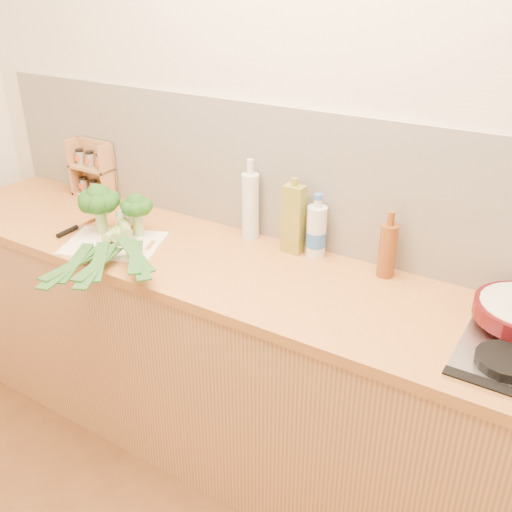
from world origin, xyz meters
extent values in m
plane|color=beige|center=(0.00, 1.50, 1.30)|extent=(3.50, 0.00, 3.50)
cube|color=silver|center=(0.00, 1.49, 1.17)|extent=(3.20, 0.02, 0.54)
cube|color=#BD824E|center=(0.00, 1.20, 0.43)|extent=(3.20, 0.60, 0.86)
cube|color=#B66A35|center=(0.00, 1.20, 0.88)|extent=(3.20, 0.62, 0.04)
cylinder|color=black|center=(0.87, 1.08, 0.93)|extent=(0.17, 0.17, 0.03)
cube|color=white|center=(-0.62, 1.08, 0.91)|extent=(0.45, 0.39, 0.01)
cylinder|color=#98B469|center=(-0.73, 1.13, 0.96)|extent=(0.05, 0.05, 0.09)
sphere|color=#163A10|center=(-0.73, 1.13, 1.07)|extent=(0.10, 0.10, 0.10)
sphere|color=#163A10|center=(-0.68, 1.13, 1.05)|extent=(0.08, 0.08, 0.08)
sphere|color=#163A10|center=(-0.70, 1.17, 1.05)|extent=(0.08, 0.08, 0.08)
sphere|color=#163A10|center=(-0.74, 1.18, 1.05)|extent=(0.08, 0.08, 0.08)
sphere|color=#163A10|center=(-0.77, 1.15, 1.05)|extent=(0.08, 0.08, 0.08)
sphere|color=#163A10|center=(-0.77, 1.11, 1.05)|extent=(0.08, 0.08, 0.08)
sphere|color=#163A10|center=(-0.74, 1.08, 1.05)|extent=(0.08, 0.08, 0.08)
sphere|color=#163A10|center=(-0.70, 1.09, 1.05)|extent=(0.08, 0.08, 0.08)
cylinder|color=#98B469|center=(-0.59, 1.19, 0.96)|extent=(0.04, 0.04, 0.09)
sphere|color=#163A10|center=(-0.59, 1.19, 1.05)|extent=(0.08, 0.08, 0.08)
sphere|color=#163A10|center=(-0.55, 1.19, 1.04)|extent=(0.06, 0.06, 0.06)
sphere|color=#163A10|center=(-0.56, 1.22, 1.04)|extent=(0.06, 0.06, 0.06)
sphere|color=#163A10|center=(-0.59, 1.23, 1.04)|extent=(0.06, 0.06, 0.06)
sphere|color=#163A10|center=(-0.62, 1.21, 1.04)|extent=(0.06, 0.06, 0.06)
sphere|color=#163A10|center=(-0.62, 1.18, 1.04)|extent=(0.06, 0.06, 0.06)
sphere|color=#163A10|center=(-0.59, 1.16, 1.04)|extent=(0.06, 0.06, 0.06)
sphere|color=#163A10|center=(-0.56, 1.16, 1.04)|extent=(0.06, 0.06, 0.06)
cylinder|color=white|center=(-0.68, 1.25, 0.93)|extent=(0.07, 0.13, 0.04)
cylinder|color=#7C9E4F|center=(-0.65, 1.12, 0.93)|extent=(0.08, 0.16, 0.04)
cube|color=#174018|center=(-0.57, 0.83, 0.93)|extent=(0.07, 0.30, 0.02)
cube|color=#174018|center=(-0.57, 0.81, 0.94)|extent=(0.14, 0.34, 0.01)
cube|color=#174018|center=(-0.58, 0.84, 0.94)|extent=(0.16, 0.27, 0.02)
cylinder|color=white|center=(-0.66, 1.21, 0.95)|extent=(0.08, 0.11, 0.04)
cylinder|color=#7C9E4F|center=(-0.61, 1.11, 0.95)|extent=(0.10, 0.13, 0.04)
cube|color=#174018|center=(-0.48, 0.86, 0.95)|extent=(0.13, 0.30, 0.02)
cube|color=#174018|center=(-0.47, 0.85, 0.95)|extent=(0.20, 0.32, 0.01)
cube|color=#174018|center=(-0.48, 0.87, 0.96)|extent=(0.21, 0.25, 0.02)
cylinder|color=white|center=(-0.67, 1.19, 0.97)|extent=(0.10, 0.09, 0.04)
cylinder|color=#7C9E4F|center=(-0.59, 1.12, 0.97)|extent=(0.12, 0.11, 0.04)
cube|color=#174018|center=(-0.37, 0.95, 0.97)|extent=(0.23, 0.25, 0.02)
cube|color=#174018|center=(-0.36, 0.94, 0.97)|extent=(0.30, 0.25, 0.01)
cube|color=#174018|center=(-0.38, 0.96, 0.97)|extent=(0.27, 0.17, 0.02)
cube|color=silver|center=(-0.87, 1.20, 0.90)|extent=(0.04, 0.17, 0.00)
cylinder|color=black|center=(-0.87, 1.06, 0.91)|extent=(0.03, 0.11, 0.02)
cube|color=#B3834C|center=(-1.09, 1.47, 1.04)|extent=(0.23, 0.01, 0.27)
cube|color=#B3834C|center=(-1.09, 1.43, 0.91)|extent=(0.23, 0.09, 0.01)
cube|color=#B3834C|center=(-1.09, 1.43, 1.05)|extent=(0.23, 0.09, 0.01)
cube|color=#B3834C|center=(-1.20, 1.43, 1.04)|extent=(0.01, 0.09, 0.27)
cube|color=#B3834C|center=(-0.98, 1.43, 1.04)|extent=(0.01, 0.09, 0.27)
cylinder|color=gray|center=(-1.16, 1.43, 0.95)|extent=(0.04, 0.04, 0.06)
cylinder|color=gray|center=(-1.09, 1.43, 0.95)|extent=(0.04, 0.04, 0.06)
cylinder|color=gray|center=(-1.02, 1.43, 0.95)|extent=(0.04, 0.04, 0.06)
cylinder|color=gray|center=(-1.16, 1.43, 1.09)|extent=(0.04, 0.04, 0.06)
cylinder|color=gray|center=(-1.09, 1.43, 1.09)|extent=(0.04, 0.04, 0.06)
cylinder|color=gray|center=(-1.02, 1.43, 1.09)|extent=(0.04, 0.04, 0.06)
cube|color=olive|center=(0.01, 1.41, 1.04)|extent=(0.08, 0.05, 0.27)
cylinder|color=olive|center=(0.01, 1.41, 1.19)|extent=(0.02, 0.02, 0.03)
cylinder|color=silver|center=(-0.20, 1.44, 1.04)|extent=(0.07, 0.07, 0.27)
cylinder|color=silver|center=(-0.20, 1.44, 1.20)|extent=(0.03, 0.03, 0.06)
cylinder|color=brown|center=(0.39, 1.42, 1.00)|extent=(0.06, 0.06, 0.20)
cylinder|color=brown|center=(0.39, 1.42, 1.12)|extent=(0.03, 0.03, 0.05)
cylinder|color=silver|center=(0.11, 1.43, 1.00)|extent=(0.08, 0.08, 0.20)
cylinder|color=silver|center=(0.11, 1.43, 1.12)|extent=(0.03, 0.03, 0.03)
cylinder|color=#3065B6|center=(0.11, 1.43, 0.97)|extent=(0.08, 0.08, 0.06)
camera|label=1|loc=(0.96, -0.36, 1.89)|focal=40.00mm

